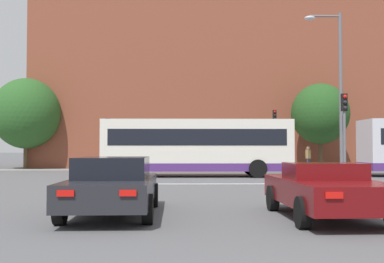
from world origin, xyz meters
name	(u,v)px	position (x,y,z in m)	size (l,w,h in m)	color
stop_line_strip	(203,184)	(0.00, 17.82, 0.00)	(9.57, 0.30, 0.01)	silver
far_pavement	(195,170)	(0.00, 32.64, 0.01)	(70.64, 2.50, 0.01)	gray
brick_civic_building	(206,79)	(1.26, 42.01, 8.29)	(30.65, 13.88, 22.65)	brown
car_saloon_left	(113,185)	(-2.54, 7.71, 0.71)	(2.09, 4.94, 1.37)	#232328
car_roadster_right	(325,190)	(2.35, 7.06, 0.65)	(2.14, 4.60, 1.25)	#600C0F
bus_crossing_lead	(197,146)	(-0.11, 23.47, 1.72)	(10.59, 2.72, 3.21)	silver
traffic_light_near_right	(345,123)	(6.50, 18.01, 2.76)	(0.26, 0.31, 4.10)	slate
traffic_light_far_left	(108,135)	(-6.45, 31.59, 2.60)	(0.26, 0.31, 3.84)	slate
traffic_light_far_right	(275,130)	(5.88, 31.58, 2.98)	(0.26, 0.31, 4.46)	slate
street_lamp_junction	(335,81)	(6.34, 18.76, 4.81)	(1.78, 0.36, 8.05)	slate
pedestrian_waiting	(308,156)	(8.55, 32.31, 1.05)	(0.44, 0.44, 1.78)	#333851
pedestrian_walking_east	(119,157)	(-5.79, 32.74, 1.00)	(0.45, 0.41, 1.70)	brown
tree_by_building	(26,113)	(-13.43, 34.73, 4.41)	(5.36, 5.36, 7.22)	#4C3823
tree_kerbside	(66,114)	(-11.01, 37.75, 4.60)	(4.39, 4.39, 6.92)	#4C3823
tree_distant	(320,114)	(9.56, 32.58, 4.25)	(4.40, 4.40, 6.57)	#4C3823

